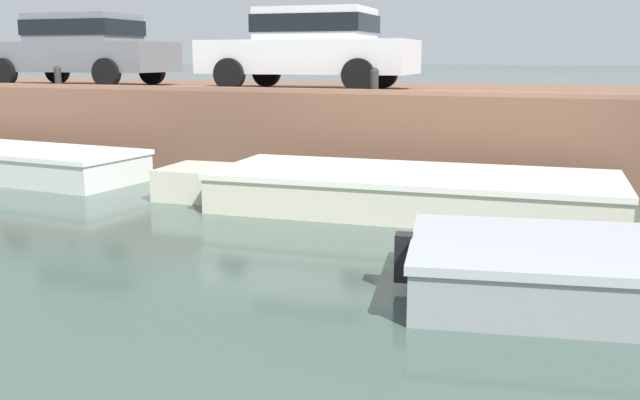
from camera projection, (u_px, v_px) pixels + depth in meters
ground_plane at (354, 286)px, 6.86m from camera, size 400.00×400.00×0.00m
far_quay_wall at (487, 128)px, 14.28m from camera, size 60.00×6.00×1.54m
far_wall_coping at (463, 94)px, 11.49m from camera, size 60.00×0.24×0.08m
boat_moored_central_cream at (394, 191)px, 10.22m from camera, size 6.82×2.57×0.56m
car_leftmost_grey at (81, 47)px, 15.77m from camera, size 4.30×2.09×1.54m
car_left_inner_white at (311, 45)px, 13.79m from camera, size 4.18×2.10×1.54m
mooring_bollard_west at (58, 76)px, 14.54m from camera, size 0.15×0.15×0.44m
mooring_bollard_mid at (374, 80)px, 12.12m from camera, size 0.15×0.15×0.44m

